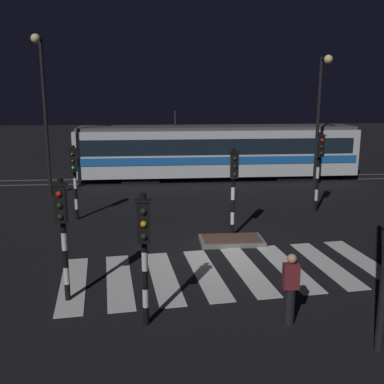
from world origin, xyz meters
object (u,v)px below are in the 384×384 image
(traffic_light_corner_far_left, at_px, (74,172))
(street_lamp_trackside_right, at_px, (321,107))
(traffic_light_corner_near_left, at_px, (62,223))
(tram, at_px, (217,151))
(pedestrian_waiting_at_kerb, at_px, (290,289))
(traffic_light_median_centre, at_px, (234,180))
(street_lamp_trackside_left, at_px, (43,98))
(traffic_light_kerb_mid_left, at_px, (144,242))
(traffic_light_corner_far_right, at_px, (319,160))

(traffic_light_corner_far_left, xyz_separation_m, street_lamp_trackside_right, (12.08, 4.82, 2.43))
(traffic_light_corner_near_left, bearing_deg, tram, 68.80)
(tram, bearing_deg, traffic_light_corner_near_left, -111.20)
(traffic_light_corner_far_left, distance_m, pedestrian_waiting_at_kerb, 11.21)
(traffic_light_corner_near_left, relative_size, traffic_light_corner_far_left, 1.03)
(street_lamp_trackside_right, relative_size, tram, 0.42)
(traffic_light_corner_near_left, bearing_deg, traffic_light_median_centre, 43.02)
(street_lamp_trackside_right, bearing_deg, traffic_light_corner_near_left, -131.80)
(traffic_light_corner_far_left, bearing_deg, pedestrian_waiting_at_kerb, -55.87)
(traffic_light_corner_far_left, height_order, street_lamp_trackside_left, street_lamp_trackside_left)
(traffic_light_corner_far_left, height_order, tram, tram)
(traffic_light_kerb_mid_left, distance_m, traffic_light_corner_far_left, 9.52)
(traffic_light_kerb_mid_left, distance_m, pedestrian_waiting_at_kerb, 3.50)
(traffic_light_corner_far_left, xyz_separation_m, tram, (7.11, 8.27, -0.31))
(traffic_light_median_centre, xyz_separation_m, traffic_light_corner_far_left, (-6.09, 2.83, -0.11))
(pedestrian_waiting_at_kerb, bearing_deg, tram, 87.20)
(street_lamp_trackside_right, distance_m, pedestrian_waiting_at_kerb, 15.62)
(street_lamp_trackside_left, bearing_deg, traffic_light_corner_near_left, -76.15)
(tram, bearing_deg, traffic_light_corner_far_left, -130.69)
(street_lamp_trackside_right, xyz_separation_m, street_lamp_trackside_left, (-14.14, -0.24, 0.45))
(traffic_light_corner_near_left, height_order, street_lamp_trackside_left, street_lamp_trackside_left)
(traffic_light_corner_near_left, relative_size, tram, 0.19)
(street_lamp_trackside_right, bearing_deg, traffic_light_median_centre, -128.05)
(traffic_light_median_centre, height_order, street_lamp_trackside_left, street_lamp_trackside_left)
(traffic_light_kerb_mid_left, xyz_separation_m, traffic_light_corner_far_left, (-2.96, 9.05, 0.01))
(traffic_light_corner_far_right, xyz_separation_m, street_lamp_trackside_right, (1.62, 4.47, 2.15))
(traffic_light_median_centre, bearing_deg, traffic_light_corner_far_right, 36.09)
(traffic_light_corner_far_left, distance_m, street_lamp_trackside_left, 5.79)
(pedestrian_waiting_at_kerb, bearing_deg, traffic_light_corner_far_right, 66.32)
(traffic_light_corner_near_left, relative_size, street_lamp_trackside_left, 0.41)
(traffic_light_median_centre, distance_m, street_lamp_trackside_left, 11.36)
(traffic_light_corner_far_left, relative_size, pedestrian_waiting_at_kerb, 1.82)
(traffic_light_corner_far_right, height_order, pedestrian_waiting_at_kerb, traffic_light_corner_far_right)
(traffic_light_kerb_mid_left, distance_m, street_lamp_trackside_left, 14.81)
(traffic_light_corner_far_right, bearing_deg, traffic_light_kerb_mid_left, -128.56)
(traffic_light_kerb_mid_left, bearing_deg, tram, 76.53)
(traffic_light_corner_far_left, distance_m, tram, 10.91)
(street_lamp_trackside_left, bearing_deg, pedestrian_waiting_at_kerb, -58.91)
(street_lamp_trackside_left, relative_size, tram, 0.47)
(traffic_light_corner_far_right, height_order, street_lamp_trackside_left, street_lamp_trackside_left)
(traffic_light_kerb_mid_left, height_order, pedestrian_waiting_at_kerb, traffic_light_kerb_mid_left)
(traffic_light_kerb_mid_left, bearing_deg, street_lamp_trackside_right, 56.68)
(traffic_light_median_centre, xyz_separation_m, traffic_light_corner_far_right, (4.36, 3.18, 0.17))
(street_lamp_trackside_right, bearing_deg, pedestrian_waiting_at_kerb, -112.52)
(traffic_light_kerb_mid_left, distance_m, traffic_light_corner_far_right, 12.02)
(traffic_light_corner_far_left, height_order, traffic_light_corner_far_right, traffic_light_corner_far_right)
(traffic_light_corner_near_left, bearing_deg, traffic_light_corner_far_right, 40.01)
(traffic_light_median_centre, relative_size, tram, 0.19)
(traffic_light_median_centre, xyz_separation_m, tram, (1.02, 11.10, -0.42))
(traffic_light_corner_near_left, xyz_separation_m, street_lamp_trackside_left, (-3.01, 12.21, 2.82))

